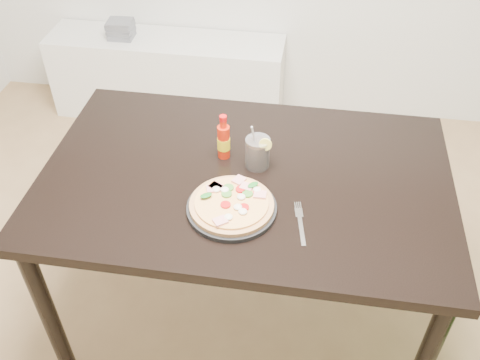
# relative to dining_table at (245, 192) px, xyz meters

# --- Properties ---
(room_shell) EXTENTS (4.50, 4.50, 4.50)m
(room_shell) POSITION_rel_dining_table_xyz_m (0.11, -0.66, 0.92)
(room_shell) COLOR white
(room_shell) RESTS_ON ground
(dining_table) EXTENTS (1.40, 0.90, 0.75)m
(dining_table) POSITION_rel_dining_table_xyz_m (0.00, 0.00, 0.00)
(dining_table) COLOR black
(dining_table) RESTS_ON ground
(plate) EXTENTS (0.29, 0.29, 0.02)m
(plate) POSITION_rel_dining_table_xyz_m (-0.02, -0.18, 0.09)
(plate) COLOR black
(plate) RESTS_ON dining_table
(pizza) EXTENTS (0.27, 0.27, 0.03)m
(pizza) POSITION_rel_dining_table_xyz_m (-0.02, -0.17, 0.11)
(pizza) COLOR tan
(pizza) RESTS_ON plate
(hot_sauce_bottle) EXTENTS (0.05, 0.05, 0.17)m
(hot_sauce_bottle) POSITION_rel_dining_table_xyz_m (-0.09, 0.09, 0.15)
(hot_sauce_bottle) COLOR red
(hot_sauce_bottle) RESTS_ON dining_table
(cola_cup) EXTENTS (0.09, 0.08, 0.17)m
(cola_cup) POSITION_rel_dining_table_xyz_m (0.03, 0.06, 0.14)
(cola_cup) COLOR black
(cola_cup) RESTS_ON dining_table
(fork) EXTENTS (0.05, 0.19, 0.00)m
(fork) POSITION_rel_dining_table_xyz_m (0.20, -0.20, 0.09)
(fork) COLOR silver
(fork) RESTS_ON dining_table
(media_console) EXTENTS (1.40, 0.34, 0.50)m
(media_console) POSITION_rel_dining_table_xyz_m (-0.69, 1.41, -0.42)
(media_console) COLOR white
(media_console) RESTS_ON ground
(cd_stack) EXTENTS (0.14, 0.12, 0.10)m
(cd_stack) POSITION_rel_dining_table_xyz_m (-0.94, 1.39, -0.11)
(cd_stack) COLOR slate
(cd_stack) RESTS_ON media_console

